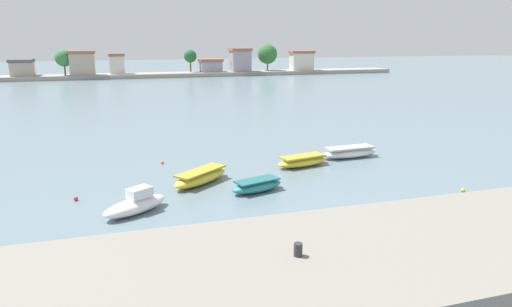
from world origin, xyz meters
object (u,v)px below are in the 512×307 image
object	(u,v)px
moored_boat_2	(257,186)
mooring_bollard	(298,250)
moored_boat_1	(201,177)
moored_boat_4	(349,152)
moored_boat_3	(303,161)
mooring_buoy_0	(463,190)
mooring_buoy_2	(76,199)
moored_boat_0	(136,204)
mooring_buoy_1	(162,162)

from	to	relation	value
moored_boat_2	mooring_bollard	bearing A→B (deg)	-117.32
moored_boat_1	moored_boat_4	distance (m)	13.78
moored_boat_2	moored_boat_3	size ratio (longest dim) A/B	0.84
mooring_bollard	moored_boat_2	size ratio (longest dim) A/B	0.12
moored_boat_2	mooring_buoy_0	world-z (taller)	moored_boat_2
moored_boat_3	moored_boat_4	xyz separation A→B (m)	(4.84, 1.33, 0.03)
moored_boat_1	mooring_buoy_2	xyz separation A→B (m)	(-8.12, -1.17, -0.33)
moored_boat_4	moored_boat_3	bearing A→B (deg)	-167.51
moored_boat_0	moored_boat_1	distance (m)	6.32
mooring_bollard	moored_boat_4	bearing A→B (deg)	57.29
moored_boat_0	moored_boat_2	distance (m)	8.00
mooring_buoy_0	mooring_buoy_1	size ratio (longest dim) A/B	1.05
mooring_bollard	mooring_buoy_1	world-z (taller)	mooring_bollard
moored_boat_2	mooring_buoy_0	distance (m)	13.65
mooring_bollard	moored_boat_0	distance (m)	13.51
moored_boat_1	moored_boat_2	bearing A→B (deg)	-79.31
moored_boat_1	mooring_buoy_0	distance (m)	17.66
mooring_bollard	moored_boat_3	bearing A→B (deg)	66.79
moored_boat_4	moored_boat_0	bearing A→B (deg)	-159.65
moored_boat_1	moored_boat_2	xyz separation A→B (m)	(3.26, -2.78, -0.06)
moored_boat_1	mooring_buoy_2	world-z (taller)	moored_boat_1
moored_boat_0	mooring_buoy_0	world-z (taller)	moored_boat_0
moored_boat_2	mooring_buoy_1	xyz separation A→B (m)	(-5.36, 8.74, -0.27)
mooring_bollard	mooring_buoy_0	distance (m)	18.77
moored_boat_1	moored_boat_2	size ratio (longest dim) A/B	1.24
moored_boat_4	mooring_buoy_0	xyz separation A→B (m)	(2.92, -10.20, -0.31)
mooring_bollard	moored_boat_1	world-z (taller)	mooring_bollard
moored_boat_1	mooring_buoy_1	xyz separation A→B (m)	(-2.10, 5.96, -0.34)
moored_boat_3	mooring_buoy_0	distance (m)	11.79
mooring_buoy_0	mooring_buoy_1	world-z (taller)	mooring_buoy_0
moored_boat_0	mooring_buoy_0	xyz separation A→B (m)	(20.88, -2.49, -0.39)
mooring_bollard	moored_boat_4	size ratio (longest dim) A/B	0.09
moored_boat_1	moored_boat_0	bearing A→B (deg)	-175.43
mooring_buoy_0	moored_boat_3	bearing A→B (deg)	131.21
mooring_buoy_1	moored_boat_0	bearing A→B (deg)	-103.59
mooring_bollard	moored_boat_3	world-z (taller)	mooring_bollard
moored_boat_1	mooring_buoy_0	bearing A→B (deg)	-61.63
moored_boat_0	moored_boat_4	world-z (taller)	moored_boat_0
moored_boat_2	moored_boat_3	world-z (taller)	moored_boat_3
mooring_buoy_0	moored_boat_2	bearing A→B (deg)	162.69
moored_boat_1	mooring_buoy_0	size ratio (longest dim) A/B	18.65
mooring_buoy_1	mooring_buoy_2	xyz separation A→B (m)	(-6.02, -7.13, 0.01)
moored_boat_2	moored_boat_3	xyz separation A→B (m)	(5.27, 4.81, 0.01)
mooring_buoy_2	moored_boat_4	bearing A→B (deg)	11.92
moored_boat_0	moored_boat_4	distance (m)	19.54
mooring_bollard	moored_boat_0	bearing A→B (deg)	112.50
mooring_bollard	mooring_buoy_2	distance (m)	17.92
moored_boat_1	moored_boat_2	distance (m)	4.28
moored_boat_3	mooring_buoy_1	xyz separation A→B (m)	(-10.62, 3.93, -0.28)
moored_boat_1	moored_boat_4	xyz separation A→B (m)	(13.37, 3.36, -0.02)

